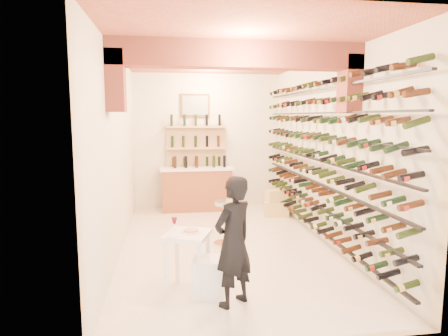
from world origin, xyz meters
The scene contains 11 objects.
ground centered at (0.00, 0.00, 0.00)m, with size 6.00×6.00×0.00m, color silver.
room_shell centered at (0.00, -0.26, 2.25)m, with size 3.52×6.02×3.21m.
wine_rack centered at (1.53, 0.00, 1.55)m, with size 0.32×5.70×2.56m.
back_counter centered at (-0.30, 2.65, 0.53)m, with size 1.70×0.62×1.29m.
back_shelving centered at (-0.30, 2.89, 1.17)m, with size 1.40×0.31×2.73m.
tasting_table centered at (-0.75, -1.66, 0.62)m, with size 0.67×0.67×0.92m.
white_stool centered at (-0.51, -1.78, 0.23)m, with size 0.37×0.37×0.46m, color white.
person centered at (-0.24, -2.09, 0.76)m, with size 0.56×0.37×1.53m, color black.
chrome_barstool centered at (-0.01, 0.08, 0.44)m, with size 0.39×0.39×0.76m.
crate_lower centered at (1.40, 1.84, 0.16)m, with size 0.54×0.38×0.33m, color tan.
crate_upper centered at (1.40, 1.84, 0.45)m, with size 0.44×0.30×0.26m, color tan.
Camera 1 is at (-0.98, -6.36, 2.19)m, focal length 31.24 mm.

